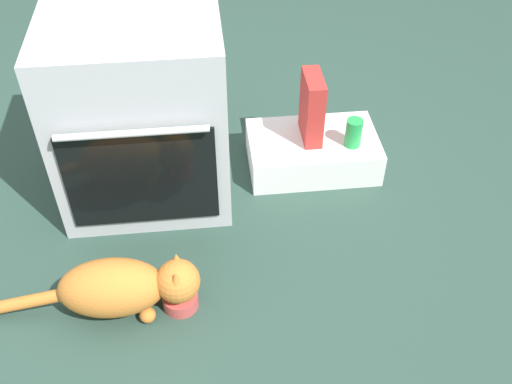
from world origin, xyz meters
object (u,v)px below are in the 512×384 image
object	(u,v)px
cat	(123,287)
oven	(140,111)
soda_can	(354,133)
cereal_box	(312,108)
food_bowl	(180,299)
pantry_cabinet	(313,152)

from	to	relation	value
cat	oven	bearing A→B (deg)	85.69
cat	soda_can	size ratio (longest dim) A/B	6.06
cat	cereal_box	bearing A→B (deg)	45.03
food_bowl	soda_can	world-z (taller)	soda_can
oven	cereal_box	size ratio (longest dim) A/B	2.62
oven	pantry_cabinet	size ratio (longest dim) A/B	1.38
cat	soda_can	distance (m)	1.08
pantry_cabinet	food_bowl	size ratio (longest dim) A/B	4.43
pantry_cabinet	cereal_box	distance (m)	0.21
oven	soda_can	xyz separation A→B (m)	(0.82, -0.01, -0.16)
cereal_box	food_bowl	bearing A→B (deg)	-128.85
food_bowl	pantry_cabinet	bearing A→B (deg)	49.86
cat	pantry_cabinet	bearing A→B (deg)	43.88
oven	food_bowl	world-z (taller)	oven
food_bowl	cereal_box	distance (m)	0.92
cereal_box	oven	bearing A→B (deg)	-174.24
oven	cat	xyz separation A→B (m)	(-0.07, -0.61, -0.25)
oven	soda_can	distance (m)	0.84
cereal_box	soda_can	bearing A→B (deg)	-25.12
pantry_cabinet	cereal_box	bearing A→B (deg)	131.15
pantry_cabinet	food_bowl	xyz separation A→B (m)	(-0.57, -0.67, -0.04)
oven	soda_can	bearing A→B (deg)	-0.57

